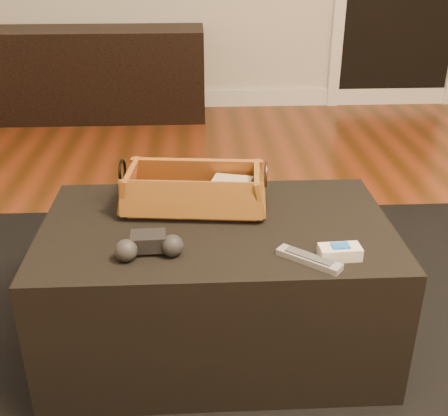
{
  "coord_description": "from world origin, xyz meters",
  "views": [
    {
      "loc": [
        -0.18,
        -1.41,
        1.18
      ],
      "look_at": [
        -0.11,
        -0.01,
        0.49
      ],
      "focal_mm": 45.0,
      "sensor_mm": 36.0,
      "label": 1
    }
  ],
  "objects_px": {
    "silver_remote": "(309,259)",
    "ottoman": "(217,285)",
    "tv_remote": "(187,201)",
    "cream_gadget": "(340,252)",
    "game_controller": "(149,245)",
    "media_cabinet": "(92,74)",
    "wicker_basket": "(194,192)"
  },
  "relations": [
    {
      "from": "silver_remote",
      "to": "ottoman",
      "type": "bearing_deg",
      "value": 135.63
    },
    {
      "from": "ottoman",
      "to": "silver_remote",
      "type": "xyz_separation_m",
      "value": [
        0.22,
        -0.22,
        0.22
      ]
    },
    {
      "from": "tv_remote",
      "to": "cream_gadget",
      "type": "bearing_deg",
      "value": -37.87
    },
    {
      "from": "ottoman",
      "to": "game_controller",
      "type": "relative_size",
      "value": 5.5
    },
    {
      "from": "media_cabinet",
      "to": "ottoman",
      "type": "relative_size",
      "value": 1.54
    },
    {
      "from": "game_controller",
      "to": "silver_remote",
      "type": "xyz_separation_m",
      "value": [
        0.4,
        -0.06,
        -0.02
      ]
    },
    {
      "from": "ottoman",
      "to": "game_controller",
      "type": "height_order",
      "value": "game_controller"
    },
    {
      "from": "ottoman",
      "to": "tv_remote",
      "type": "xyz_separation_m",
      "value": [
        -0.09,
        0.1,
        0.24
      ]
    },
    {
      "from": "wicker_basket",
      "to": "game_controller",
      "type": "xyz_separation_m",
      "value": [
        -0.12,
        -0.28,
        -0.02
      ]
    },
    {
      "from": "tv_remote",
      "to": "silver_remote",
      "type": "bearing_deg",
      "value": -46.03
    },
    {
      "from": "silver_remote",
      "to": "cream_gadget",
      "type": "xyz_separation_m",
      "value": [
        0.08,
        0.02,
        0.01
      ]
    },
    {
      "from": "silver_remote",
      "to": "cream_gadget",
      "type": "relative_size",
      "value": 1.46
    },
    {
      "from": "tv_remote",
      "to": "silver_remote",
      "type": "height_order",
      "value": "tv_remote"
    },
    {
      "from": "wicker_basket",
      "to": "game_controller",
      "type": "height_order",
      "value": "wicker_basket"
    },
    {
      "from": "media_cabinet",
      "to": "wicker_basket",
      "type": "relative_size",
      "value": 3.44
    },
    {
      "from": "media_cabinet",
      "to": "ottoman",
      "type": "bearing_deg",
      "value": -73.09
    },
    {
      "from": "wicker_basket",
      "to": "ottoman",
      "type": "bearing_deg",
      "value": -61.14
    },
    {
      "from": "cream_gadget",
      "to": "game_controller",
      "type": "bearing_deg",
      "value": 175.33
    },
    {
      "from": "silver_remote",
      "to": "wicker_basket",
      "type": "bearing_deg",
      "value": 130.74
    },
    {
      "from": "media_cabinet",
      "to": "cream_gadget",
      "type": "distance_m",
      "value": 2.91
    },
    {
      "from": "tv_remote",
      "to": "cream_gadget",
      "type": "xyz_separation_m",
      "value": [
        0.39,
        -0.3,
        -0.01
      ]
    },
    {
      "from": "media_cabinet",
      "to": "tv_remote",
      "type": "bearing_deg",
      "value": -74.3
    },
    {
      "from": "ottoman",
      "to": "tv_remote",
      "type": "relative_size",
      "value": 4.43
    },
    {
      "from": "media_cabinet",
      "to": "cream_gadget",
      "type": "height_order",
      "value": "media_cabinet"
    },
    {
      "from": "wicker_basket",
      "to": "silver_remote",
      "type": "height_order",
      "value": "wicker_basket"
    },
    {
      "from": "ottoman",
      "to": "silver_remote",
      "type": "relative_size",
      "value": 6.31
    },
    {
      "from": "wicker_basket",
      "to": "game_controller",
      "type": "bearing_deg",
      "value": -112.94
    },
    {
      "from": "media_cabinet",
      "to": "game_controller",
      "type": "bearing_deg",
      "value": -77.7
    },
    {
      "from": "game_controller",
      "to": "cream_gadget",
      "type": "height_order",
      "value": "game_controller"
    },
    {
      "from": "ottoman",
      "to": "game_controller",
      "type": "bearing_deg",
      "value": -137.8
    },
    {
      "from": "tv_remote",
      "to": "game_controller",
      "type": "relative_size",
      "value": 1.24
    },
    {
      "from": "ottoman",
      "to": "cream_gadget",
      "type": "relative_size",
      "value": 9.2
    }
  ]
}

